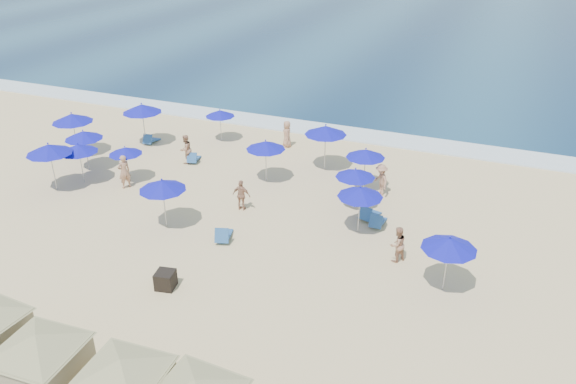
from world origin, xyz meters
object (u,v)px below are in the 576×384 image
at_px(umbrella_4, 220,113).
at_px(trash_bin, 166,280).
at_px(umbrella_13, 83,135).
at_px(beachgoer_2, 242,195).
at_px(umbrella_3, 125,151).
at_px(beachgoer_0, 124,172).
at_px(beachgoer_4, 287,134).
at_px(umbrella_12, 49,149).
at_px(umbrella_6, 162,185).
at_px(umbrella_0, 72,118).
at_px(umbrella_9, 366,153).
at_px(beachgoer_1, 186,149).
at_px(umbrella_10, 355,173).
at_px(umbrella_1, 78,148).
at_px(umbrella_2, 142,108).
at_px(cabana_1, 42,361).
at_px(umbrella_8, 360,192).
at_px(beachgoer_5, 397,244).
at_px(umbrella_7, 326,130).
at_px(umbrella_11, 449,244).
at_px(beachgoer_3, 381,180).
at_px(umbrella_5, 266,145).

bearing_deg(umbrella_4, trash_bin, -69.40).
relative_size(umbrella_13, beachgoer_2, 1.52).
relative_size(umbrella_3, beachgoer_0, 1.11).
relative_size(beachgoer_0, beachgoer_4, 1.11).
bearing_deg(umbrella_12, umbrella_6, -8.21).
bearing_deg(umbrella_0, umbrella_4, 38.15).
bearing_deg(umbrella_9, beachgoer_1, -176.60).
relative_size(umbrella_10, beachgoer_4, 1.32).
bearing_deg(umbrella_1, umbrella_2, 91.40).
xyz_separation_m(umbrella_13, beachgoer_0, (3.43, -1.15, -1.15)).
relative_size(cabana_1, umbrella_13, 1.90).
relative_size(umbrella_13, beachgoer_0, 1.30).
height_order(trash_bin, umbrella_13, umbrella_13).
distance_m(umbrella_8, beachgoer_5, 2.99).
bearing_deg(beachgoer_2, umbrella_2, -32.33).
bearing_deg(umbrella_9, beachgoer_0, -158.33).
relative_size(umbrella_7, beachgoer_0, 1.46).
xyz_separation_m(umbrella_11, beachgoer_5, (-2.14, 1.31, -1.30)).
height_order(beachgoer_3, beachgoer_4, beachgoer_3).
xyz_separation_m(umbrella_10, beachgoer_0, (-11.91, -2.35, -0.99)).
height_order(cabana_1, umbrella_9, cabana_1).
distance_m(umbrella_11, umbrella_12, 20.33).
height_order(umbrella_2, umbrella_6, umbrella_2).
xyz_separation_m(trash_bin, umbrella_6, (-2.67, 4.09, 1.78)).
bearing_deg(umbrella_11, umbrella_6, 179.63).
xyz_separation_m(umbrella_11, umbrella_12, (-20.30, 1.17, 0.21)).
bearing_deg(beachgoer_2, umbrella_6, 45.44).
bearing_deg(umbrella_5, umbrella_0, -175.25).
bearing_deg(umbrella_11, umbrella_1, 172.94).
bearing_deg(beachgoer_3, beachgoer_5, -20.18).
height_order(umbrella_6, umbrella_12, umbrella_12).
bearing_deg(umbrella_2, umbrella_3, -64.55).
relative_size(umbrella_3, beachgoer_3, 1.21).
bearing_deg(trash_bin, umbrella_1, 134.68).
bearing_deg(cabana_1, umbrella_0, 128.71).
bearing_deg(umbrella_4, beachgoer_0, -100.15).
distance_m(umbrella_10, umbrella_11, 7.25).
bearing_deg(beachgoer_3, umbrella_12, -110.20).
bearing_deg(umbrella_8, umbrella_11, -34.85).
bearing_deg(beachgoer_0, trash_bin, 73.11).
relative_size(beachgoer_2, beachgoer_5, 0.99).
xyz_separation_m(trash_bin, beachgoer_4, (-1.26, 15.44, 0.48)).
relative_size(umbrella_0, umbrella_10, 1.23).
relative_size(umbrella_3, umbrella_13, 0.85).
bearing_deg(umbrella_11, umbrella_0, 166.57).
xyz_separation_m(cabana_1, umbrella_10, (4.87, 15.34, 0.27)).
height_order(umbrella_6, beachgoer_4, umbrella_6).
bearing_deg(umbrella_11, cabana_1, -134.41).
distance_m(umbrella_11, beachgoer_4, 16.13).
bearing_deg(umbrella_1, trash_bin, -34.10).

